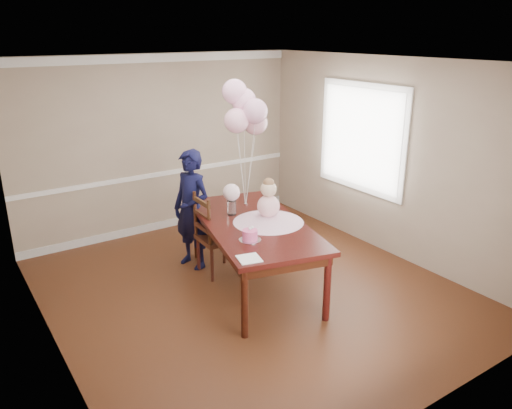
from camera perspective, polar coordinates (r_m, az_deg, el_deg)
The scene contains 50 objects.
floor at distance 6.19m, azimuth -0.53°, elevation -9.77°, with size 4.50×5.00×0.00m, color #381B0E.
ceiling at distance 5.42m, azimuth -0.62°, elevation 16.03°, with size 4.50×5.00×0.02m, color white.
wall_back at distance 7.81m, azimuth -10.78°, elevation 6.69°, with size 4.50×0.02×2.70m, color gray.
wall_front at distance 3.96m, azimuth 19.87°, elevation -6.71°, with size 4.50×0.02×2.70m, color gray.
wall_left at distance 4.87m, azimuth -23.29°, elevation -2.24°, with size 0.02×5.00×2.70m, color gray.
wall_right at distance 7.10m, azimuth 14.84°, elevation 5.15°, with size 0.02×5.00×2.70m, color gray.
chair_rail_trim at distance 7.90m, azimuth -10.54°, elevation 3.49°, with size 4.50×0.02×0.07m, color white.
crown_molding at distance 7.63m, azimuth -11.36°, elevation 16.09°, with size 4.50×0.02×0.12m, color white.
baseboard_trim at distance 8.17m, azimuth -10.19°, elevation -2.18°, with size 4.50×0.02×0.12m, color silver.
window_frame at distance 7.37m, azimuth 11.96°, elevation 7.47°, with size 0.02×1.66×1.56m, color white.
window_blinds at distance 7.36m, azimuth 11.86°, elevation 7.46°, with size 0.01×1.50×1.40m, color white.
dining_table_top at distance 5.98m, azimuth -0.28°, elevation -2.27°, with size 1.12×2.23×0.06m, color black.
table_apron at distance 6.01m, azimuth -0.28°, elevation -3.01°, with size 1.01×2.12×0.11m, color black.
table_leg_fl at distance 5.15m, azimuth -1.32°, elevation -11.24°, with size 0.08×0.08×0.78m, color black.
table_leg_fr at distance 5.49m, azimuth 8.13°, elevation -9.42°, with size 0.08×0.08×0.78m, color black.
table_leg_bl at distance 6.93m, azimuth -6.83°, elevation -3.03°, with size 0.08×0.08×0.78m, color black.
table_leg_br at distance 7.18m, azimuth 0.46°, elevation -2.07°, with size 0.08×0.08×0.78m, color black.
baby_skirt at distance 5.96m, azimuth 1.42°, elevation -1.50°, with size 0.85×0.85×0.11m, color #DCA2BD.
baby_torso at distance 5.91m, azimuth 1.43°, elevation -0.18°, with size 0.27×0.27×0.27m, color #FFA1D2.
baby_head at distance 5.84m, azimuth 1.45°, elevation 1.78°, with size 0.19×0.19×0.19m, color beige.
baby_hair at distance 5.82m, azimuth 1.45°, elevation 2.41°, with size 0.13×0.13×0.13m, color brown.
cake_platter at distance 5.46m, azimuth -0.70°, elevation -4.06°, with size 0.25×0.25×0.01m, color #BDBDC1.
birthday_cake at distance 5.44m, azimuth -0.70°, elevation -3.48°, with size 0.17×0.17×0.11m, color #E4488B.
cake_flower_a at distance 5.41m, azimuth -0.70°, elevation -2.77°, with size 0.03×0.03×0.03m, color white.
cake_flower_b at distance 5.44m, azimuth -0.45°, elevation -2.64°, with size 0.03×0.03×0.03m, color white.
rose_vase_near at distance 6.19m, azimuth -2.79°, elevation -0.38°, with size 0.11×0.11×0.18m, color white.
roses_near at distance 6.12m, azimuth -2.83°, elevation 1.39°, with size 0.21×0.21×0.21m, color silver.
napkin at distance 5.03m, azimuth -0.80°, elevation -6.21°, with size 0.22×0.22×0.01m, color white.
balloon_weight at distance 6.55m, azimuth -1.19°, elevation 0.03°, with size 0.04×0.04×0.02m, color silver.
balloon_a at distance 6.23m, azimuth -2.24°, elevation 9.56°, with size 0.31×0.31×0.31m, color #FFB4CD.
balloon_b at distance 6.24m, azimuth -0.11°, elevation 10.61°, with size 0.31×0.31×0.31m, color #E5A2C5.
balloon_c at distance 6.35m, azimuth -1.41°, elevation 11.78°, with size 0.31×0.31×0.31m, color #FFB4D6.
balloon_d at distance 6.32m, azimuth -2.47°, elevation 12.75°, with size 0.31×0.31×0.31m, color #FFB4D7.
balloon_e at distance 6.42m, azimuth -0.08°, elevation 9.34°, with size 0.31×0.31×0.31m, color #E19FAF.
balloon_ribbon_a at distance 6.39m, azimuth -1.69°, elevation 3.95°, with size 0.00×0.00×0.94m, color silver.
balloon_ribbon_b at distance 6.38m, azimuth -0.66°, elevation 4.46°, with size 0.00×0.00×1.05m, color white.
balloon_ribbon_c at distance 6.43m, azimuth -1.29°, elevation 5.09°, with size 0.00×0.00×1.16m, color silver.
balloon_ribbon_d at distance 6.41m, azimuth -1.80°, elevation 5.55°, with size 0.00×0.00×1.27m, color white.
balloon_ribbon_e at distance 6.48m, azimuth -0.64°, elevation 3.92°, with size 0.00×0.00×0.88m, color white.
dining_chair_seat at distance 6.45m, azimuth -4.38°, elevation -3.83°, with size 0.47×0.47×0.05m, color #391A0F.
chair_leg_fl at distance 6.32m, azimuth -5.04°, elevation -6.87°, with size 0.04×0.04×0.46m, color #34140E.
chair_leg_fr at distance 6.48m, azimuth -2.00°, elevation -6.09°, with size 0.04×0.04×0.46m, color #38170F.
chair_leg_bl at distance 6.63m, azimuth -6.60°, elevation -5.61°, with size 0.04×0.04×0.46m, color #37120F.
chair_leg_br at distance 6.79m, azimuth -3.67°, elevation -4.90°, with size 0.04×0.04×0.46m, color #39180F.
chair_back_post_l at distance 6.08m, azimuth -5.37°, elevation -2.16°, with size 0.04×0.04×0.60m, color #371C0F.
chair_back_post_r at distance 6.41m, azimuth -6.96°, elevation -1.08°, with size 0.04×0.04×0.60m, color #35190E.
chair_slat_low at distance 6.29m, azimuth -6.14°, elevation -2.70°, with size 0.03×0.43×0.05m, color #33150D.
chair_slat_mid at distance 6.23m, azimuth -6.20°, elevation -1.24°, with size 0.03×0.43×0.05m, color black.
chair_slat_top at distance 6.17m, azimuth -6.26°, elevation 0.25°, with size 0.03×0.43×0.05m, color #361F0E.
woman at distance 6.56m, azimuth -7.36°, elevation -0.59°, with size 0.58×0.39×1.59m, color black.
Camera 1 is at (-2.97, -4.53, 3.01)m, focal length 35.00 mm.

